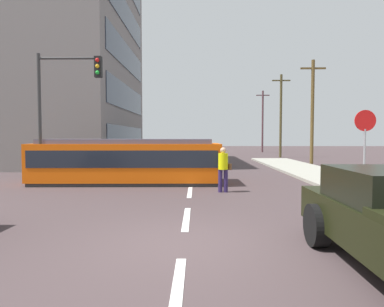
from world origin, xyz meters
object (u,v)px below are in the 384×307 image
stop_sign (365,133)px  utility_pole_far (281,114)px  pedestrian_crossing (223,167)px  utility_pole_mid (312,110)px  streetcar_tram (128,160)px  city_bus (185,151)px  traffic_light_mast (63,95)px  utility_pole_distant (263,120)px

stop_sign → utility_pole_far: bearing=83.7°
pedestrian_crossing → utility_pole_mid: bearing=58.4°
streetcar_tram → stop_sign: stop_sign is taller
streetcar_tram → stop_sign: 9.56m
city_bus → traffic_light_mast: 10.83m
traffic_light_mast → utility_pole_far: 24.38m
streetcar_tram → pedestrian_crossing: streetcar_tram is taller
city_bus → traffic_light_mast: bearing=-116.2°
pedestrian_crossing → utility_pole_far: utility_pole_far is taller
streetcar_tram → pedestrian_crossing: size_ratio=4.91×
streetcar_tram → pedestrian_crossing: (4.05, -2.38, -0.07)m
streetcar_tram → traffic_light_mast: (-2.38, -1.12, 2.76)m
stop_sign → utility_pole_distant: size_ratio=0.35×
stop_sign → traffic_light_mast: bearing=172.4°
utility_pole_far → stop_sign: bearing=-96.3°
city_bus → pedestrian_crossing: city_bus is taller
streetcar_tram → traffic_light_mast: bearing=-154.8°
streetcar_tram → utility_pole_far: bearing=58.8°
city_bus → pedestrian_crossing: size_ratio=3.11×
utility_pole_mid → utility_pole_far: utility_pole_far is taller
pedestrian_crossing → utility_pole_far: 22.82m
streetcar_tram → utility_pole_far: (11.47, 18.93, 3.31)m
utility_pole_far → city_bus: bearing=-131.0°
stop_sign → utility_pole_far: 21.82m
utility_pole_mid → utility_pole_distant: (0.56, 21.09, 0.35)m
pedestrian_crossing → utility_pole_mid: utility_pole_mid is taller
streetcar_tram → city_bus: (2.25, 8.30, 0.07)m
streetcar_tram → city_bus: bearing=74.9°
stop_sign → utility_pole_distant: 33.53m
utility_pole_far → utility_pole_distant: (0.49, 11.76, -0.00)m
utility_pole_distant → streetcar_tram: bearing=-111.3°
streetcar_tram → utility_pole_distant: (11.96, 30.69, 3.31)m
stop_sign → utility_pole_mid: bearing=79.3°
stop_sign → utility_pole_mid: 12.59m
stop_sign → utility_pole_far: (2.37, 21.58, 2.13)m
pedestrian_crossing → utility_pole_far: bearing=70.8°
city_bus → traffic_light_mast: traffic_light_mast is taller
streetcar_tram → utility_pole_distant: size_ratio=0.99×
utility_pole_mid → stop_sign: bearing=-100.7°
utility_pole_distant → traffic_light_mast: bearing=-114.3°
city_bus → utility_pole_mid: size_ratio=0.68×
utility_pole_distant → utility_pole_mid: bearing=-91.5°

